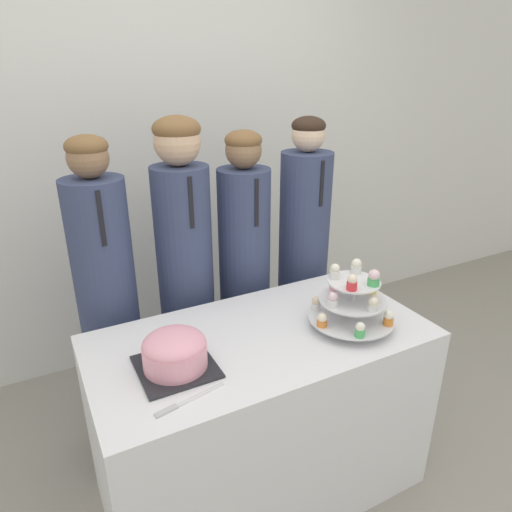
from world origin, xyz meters
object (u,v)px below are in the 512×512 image
at_px(round_cake, 175,351).
at_px(cupcake_stand, 353,300).
at_px(student_0, 110,313).
at_px(cake_knife, 179,405).
at_px(student_3, 303,268).
at_px(student_2, 245,284).
at_px(student_1, 187,286).

relative_size(round_cake, cupcake_stand, 0.76).
bearing_deg(student_0, round_cake, -79.53).
height_order(cake_knife, student_3, student_3).
distance_m(cake_knife, student_2, 1.00).
distance_m(round_cake, student_0, 0.62).
relative_size(student_0, student_2, 1.01).
xyz_separation_m(round_cake, student_2, (0.56, 0.60, -0.14)).
distance_m(cupcake_stand, student_0, 1.06).
bearing_deg(student_2, student_1, 180.00).
relative_size(round_cake, student_3, 0.17).
bearing_deg(student_3, cake_knife, -140.77).
height_order(student_2, student_3, student_3).
xyz_separation_m(round_cake, student_3, (0.91, 0.60, -0.12)).
height_order(round_cake, student_1, student_1).
distance_m(student_1, student_3, 0.66).
relative_size(student_0, student_1, 0.97).
bearing_deg(student_1, round_cake, -112.79).
height_order(cake_knife, cupcake_stand, cupcake_stand).
bearing_deg(student_2, student_3, 0.00).
xyz_separation_m(student_2, student_3, (0.35, 0.00, 0.02)).
bearing_deg(student_0, student_3, 0.00).
xyz_separation_m(student_0, student_3, (1.02, 0.00, 0.01)).
relative_size(cupcake_stand, student_1, 0.22).
relative_size(round_cake, student_2, 0.17).
xyz_separation_m(cupcake_stand, student_3, (0.20, 0.65, -0.17)).
relative_size(cake_knife, student_3, 0.16).
xyz_separation_m(student_0, student_2, (0.67, -0.00, -0.01)).
relative_size(round_cake, student_1, 0.17).
bearing_deg(student_2, cake_knife, -127.97).
relative_size(student_1, student_2, 1.05).
xyz_separation_m(student_0, student_1, (0.36, 0.00, 0.05)).
xyz_separation_m(cake_knife, student_1, (0.30, 0.78, -0.01)).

